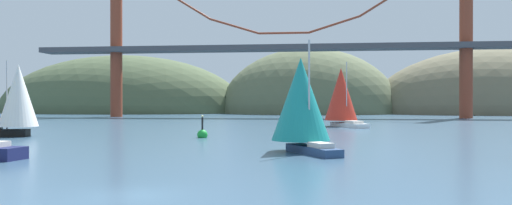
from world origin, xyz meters
The scene contains 9 objects.
ground_plane centered at (0.00, 0.00, 0.00)m, with size 360.00×360.00×0.00m, color #385670.
headland_right centered at (60.00, 135.00, 0.00)m, with size 74.46×44.00×38.69m, color #6B664C.
headland_left centered at (-55.00, 135.00, 0.00)m, with size 81.46×44.00×36.74m, color #4C5B3D.
headland_center centered at (5.00, 135.00, 0.00)m, with size 55.06×44.00×39.93m, color #5B6647.
suspension_bridge centered at (0.00, 95.00, 17.94)m, with size 116.10×6.00×40.70m.
sailboat_white_mainsail centered at (-24.76, 31.13, 4.21)m, with size 7.05×4.89×8.27m.
sailboat_scarlet_sail centered at (11.28, 56.91, 4.62)m, with size 7.09×9.60×9.63m.
sailboat_teal_sail centered at (6.45, 18.68, 3.88)m, with size 6.16×7.79×8.43m.
channel_buoy centered at (-4.37, 31.92, 0.37)m, with size 1.10×1.10×2.64m.
Camera 1 is at (7.68, -19.82, 3.94)m, focal length 35.22 mm.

